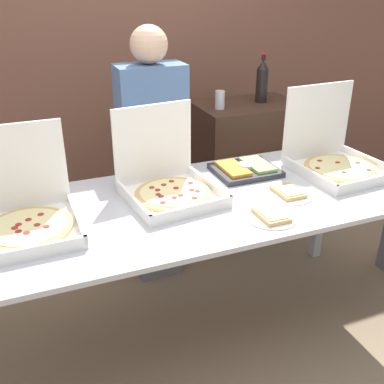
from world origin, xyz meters
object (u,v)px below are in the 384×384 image
paper_plate_front_right (288,193)px  paper_plate_front_left (271,216)px  pizza_box_far_left (335,156)px  soda_can_silver (220,100)px  soda_bottle (262,81)px  person_guest_cap (153,157)px  pizza_box_near_right (25,213)px  veggie_tray (245,169)px  pizza_box_far_right (168,181)px

paper_plate_front_right → paper_plate_front_left: same height
pizza_box_far_left → soda_can_silver: bearing=109.6°
soda_can_silver → paper_plate_front_right: bearing=-94.5°
soda_bottle → person_guest_cap: size_ratio=0.21×
soda_can_silver → person_guest_cap: person_guest_cap is taller
pizza_box_near_right → veggie_tray: size_ratio=1.31×
pizza_box_far_left → person_guest_cap: 1.08m
paper_plate_front_right → pizza_box_far_left: bearing=24.1°
pizza_box_far_right → soda_can_silver: (0.65, 0.78, 0.18)m
paper_plate_front_right → person_guest_cap: size_ratio=0.16×
pizza_box_far_right → soda_bottle: 1.33m
pizza_box_far_right → veggie_tray: (0.50, 0.11, -0.05)m
pizza_box_far_right → soda_can_silver: size_ratio=3.97×
pizza_box_far_right → soda_can_silver: 1.03m
pizza_box_near_right → paper_plate_front_right: (1.25, -0.13, -0.07)m
soda_bottle → person_guest_cap: 1.01m
paper_plate_front_right → soda_can_silver: size_ratio=2.09×
pizza_box_near_right → veggie_tray: bearing=8.7°
veggie_tray → paper_plate_front_left: bearing=-105.2°
pizza_box_far_right → veggie_tray: bearing=6.3°
pizza_box_far_right → person_guest_cap: person_guest_cap is taller
paper_plate_front_right → soda_can_silver: 1.03m
paper_plate_front_left → person_guest_cap: bearing=105.5°
soda_bottle → veggie_tray: bearing=-124.6°
paper_plate_front_right → soda_bottle: bearing=67.8°
paper_plate_front_left → pizza_box_far_left: bearing=30.6°
pizza_box_far_right → pizza_box_far_left: 0.99m
pizza_box_far_right → pizza_box_near_right: 0.69m
pizza_box_far_right → veggie_tray: 0.52m
paper_plate_front_right → soda_bottle: 1.19m
pizza_box_far_right → soda_bottle: bearing=33.6°
paper_plate_front_left → person_guest_cap: person_guest_cap is taller
person_guest_cap → soda_bottle: bearing=-162.6°
pizza_box_near_right → paper_plate_front_right: size_ratio=1.76×
pizza_box_far_left → soda_can_silver: (-0.35, 0.81, 0.17)m
pizza_box_near_right → person_guest_cap: 1.01m
soda_bottle → pizza_box_far_left: bearing=-90.6°
paper_plate_front_right → soda_bottle: size_ratio=0.75×
veggie_tray → pizza_box_far_right: bearing=-167.4°
pizza_box_far_left → veggie_tray: size_ratio=1.45×
pizza_box_near_right → soda_can_silver: 1.60m
pizza_box_near_right → pizza_box_far_left: pizza_box_far_left is taller
pizza_box_far_right → soda_bottle: soda_bottle is taller
pizza_box_far_right → pizza_box_far_left: (0.99, -0.03, 0.00)m
pizza_box_near_right → person_guest_cap: bearing=38.6°
pizza_box_far_left → paper_plate_front_left: pizza_box_far_left is taller
person_guest_cap → soda_can_silver: bearing=-157.9°
pizza_box_far_right → paper_plate_front_left: bearing=-54.9°
pizza_box_far_left → soda_bottle: size_ratio=1.46×
pizza_box_far_left → paper_plate_front_left: bearing=-153.0°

